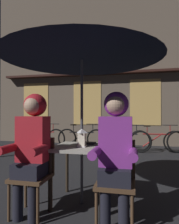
% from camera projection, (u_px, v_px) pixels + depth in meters
% --- Properties ---
extents(ground_plane, '(60.00, 60.00, 0.00)m').
position_uv_depth(ground_plane, '(82.00, 203.00, 2.60)').
color(ground_plane, '#232326').
extents(cafe_table, '(0.72, 0.72, 0.74)m').
position_uv_depth(cafe_table, '(82.00, 154.00, 2.61)').
color(cafe_table, '#B2AD9E').
rests_on(cafe_table, ground_plane).
extents(patio_umbrella, '(2.10, 2.10, 2.31)m').
position_uv_depth(patio_umbrella, '(82.00, 46.00, 2.62)').
color(patio_umbrella, '#4C4C51').
rests_on(patio_umbrella, ground_plane).
extents(lantern, '(0.11, 0.11, 0.23)m').
position_uv_depth(lantern, '(82.00, 137.00, 2.54)').
color(lantern, white).
rests_on(lantern, cafe_table).
extents(chair_left, '(0.40, 0.40, 0.87)m').
position_uv_depth(chair_left, '(34.00, 171.00, 2.35)').
color(chair_left, '#513823').
rests_on(chair_left, ground_plane).
extents(chair_right, '(0.40, 0.40, 0.87)m').
position_uv_depth(chair_right, '(116.00, 176.00, 2.14)').
color(chair_right, '#513823').
rests_on(chair_right, ground_plane).
extents(person_left_hooded, '(0.45, 0.56, 1.40)m').
position_uv_depth(person_left_hooded, '(32.00, 141.00, 2.30)').
color(person_left_hooded, black).
rests_on(person_left_hooded, ground_plane).
extents(person_right_hooded, '(0.45, 0.56, 1.40)m').
position_uv_depth(person_right_hooded, '(116.00, 144.00, 2.09)').
color(person_right_hooded, black).
rests_on(person_right_hooded, ground_plane).
extents(shopfront_building, '(10.00, 0.93, 6.20)m').
position_uv_depth(shopfront_building, '(116.00, 65.00, 7.91)').
color(shopfront_building, '#6B5B4C').
rests_on(shopfront_building, ground_plane).
extents(bicycle_nearest, '(1.68, 0.23, 0.84)m').
position_uv_depth(bicycle_nearest, '(43.00, 137.00, 6.95)').
color(bicycle_nearest, black).
rests_on(bicycle_nearest, ground_plane).
extents(bicycle_second, '(1.68, 0.09, 0.84)m').
position_uv_depth(bicycle_second, '(81.00, 138.00, 6.73)').
color(bicycle_second, black).
rests_on(bicycle_second, ground_plane).
extents(bicycle_third, '(1.66, 0.37, 0.84)m').
position_uv_depth(bicycle_third, '(124.00, 140.00, 6.21)').
color(bicycle_third, black).
rests_on(bicycle_third, ground_plane).
extents(bicycle_fourth, '(1.68, 0.14, 0.84)m').
position_uv_depth(bicycle_fourth, '(157.00, 141.00, 6.09)').
color(bicycle_fourth, black).
rests_on(bicycle_fourth, ground_plane).
extents(book, '(0.20, 0.14, 0.02)m').
position_uv_depth(book, '(88.00, 143.00, 2.79)').
color(book, black).
rests_on(book, cafe_table).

